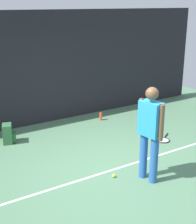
{
  "coord_description": "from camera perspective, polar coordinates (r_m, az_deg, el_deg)",
  "views": [
    {
      "loc": [
        -3.23,
        -4.7,
        3.02
      ],
      "look_at": [
        0.0,
        0.4,
        1.0
      ],
      "focal_mm": 52.75,
      "sensor_mm": 36.0,
      "label": 1
    }
  ],
  "objects": [
    {
      "name": "ground_plane",
      "position": [
        6.45,
        1.93,
        -9.42
      ],
      "size": [
        12.0,
        12.0,
        0.0
      ],
      "primitive_type": "plane",
      "color": "#4C7556"
    },
    {
      "name": "back_fence",
      "position": [
        8.5,
        -9.5,
        7.45
      ],
      "size": [
        10.0,
        0.1,
        2.85
      ],
      "primitive_type": "cube",
      "color": "black",
      "rests_on": "ground"
    },
    {
      "name": "court_line",
      "position": [
        6.34,
        2.69,
        -9.93
      ],
      "size": [
        9.0,
        0.05,
        0.0
      ],
      "primitive_type": "cube",
      "color": "white",
      "rests_on": "ground"
    },
    {
      "name": "tennis_player",
      "position": [
        5.68,
        9.04,
        -2.92
      ],
      "size": [
        0.28,
        0.52,
        1.7
      ],
      "rotation": [
        0.0,
        0.0,
        1.73
      ],
      "color": "#2659A5",
      "rests_on": "ground"
    },
    {
      "name": "tennis_racket",
      "position": [
        7.74,
        11.23,
        -4.74
      ],
      "size": [
        0.61,
        0.48,
        0.03
      ],
      "rotation": [
        0.0,
        0.0,
        3.7
      ],
      "color": "black",
      "rests_on": "ground"
    },
    {
      "name": "backpack",
      "position": [
        7.66,
        -15.31,
        -3.71
      ],
      "size": [
        0.35,
        0.35,
        0.44
      ],
      "rotation": [
        0.0,
        0.0,
        1.24
      ],
      "color": "#2D6038",
      "rests_on": "ground"
    },
    {
      "name": "tennis_ball_by_fence",
      "position": [
        6.07,
        2.75,
        -10.98
      ],
      "size": [
        0.07,
        0.07,
        0.07
      ],
      "primitive_type": "sphere",
      "color": "#CCE033",
      "rests_on": "ground"
    },
    {
      "name": "water_bottle",
      "position": [
        8.83,
        0.47,
        -0.77
      ],
      "size": [
        0.07,
        0.07,
        0.21
      ],
      "primitive_type": "cylinder",
      "color": "#D84C26",
      "rests_on": "ground"
    }
  ]
}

